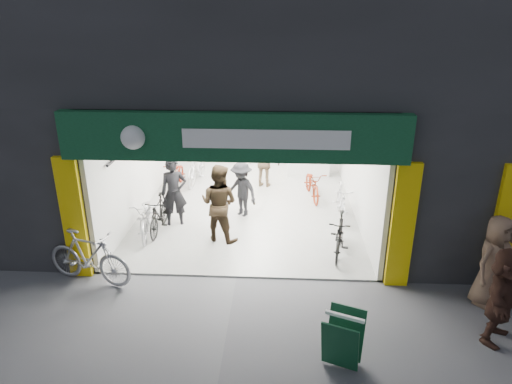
# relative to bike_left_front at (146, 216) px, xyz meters

# --- Properties ---
(ground) EXTENTS (60.00, 60.00, 0.00)m
(ground) POSITION_rel_bike_left_front_xyz_m (2.40, -1.89, -0.48)
(ground) COLOR #56565B
(ground) RESTS_ON ground
(building) EXTENTS (17.00, 10.27, 8.00)m
(building) POSITION_rel_bike_left_front_xyz_m (3.31, 3.10, 3.84)
(building) COLOR #232326
(building) RESTS_ON ground
(bike_left_front) EXTENTS (0.97, 1.90, 0.95)m
(bike_left_front) POSITION_rel_bike_left_front_xyz_m (0.00, 0.00, 0.00)
(bike_left_front) COLOR #B5B4B9
(bike_left_front) RESTS_ON ground
(bike_left_midfront) EXTENTS (0.47, 1.58, 0.95)m
(bike_left_midfront) POSITION_rel_bike_left_front_xyz_m (0.28, 0.14, -0.00)
(bike_left_midfront) COLOR black
(bike_left_midfront) RESTS_ON ground
(bike_left_midback) EXTENTS (0.60, 1.70, 0.89)m
(bike_left_midback) POSITION_rel_bike_left_front_xyz_m (0.09, 3.12, -0.03)
(bike_left_midback) COLOR maroon
(bike_left_midback) RESTS_ON ground
(bike_left_back) EXTENTS (0.72, 1.93, 1.14)m
(bike_left_back) POSITION_rel_bike_left_front_xyz_m (0.60, 3.69, 0.09)
(bike_left_back) COLOR #BABABF
(bike_left_back) RESTS_ON ground
(bike_right_front) EXTENTS (0.75, 1.66, 0.96)m
(bike_right_front) POSITION_rel_bike_left_front_xyz_m (4.63, -0.77, 0.01)
(bike_right_front) COLOR black
(bike_right_front) RESTS_ON ground
(bike_right_mid) EXTENTS (0.82, 1.74, 0.88)m
(bike_right_mid) POSITION_rel_bike_left_front_xyz_m (4.23, 2.58, -0.04)
(bike_right_mid) COLOR maroon
(bike_right_mid) RESTS_ON ground
(bike_right_back) EXTENTS (0.46, 1.59, 0.95)m
(bike_right_back) POSITION_rel_bike_left_front_xyz_m (4.90, 1.17, -0.00)
(bike_right_back) COLOR silver
(bike_right_back) RESTS_ON ground
(parked_bike) EXTENTS (1.98, 1.03, 1.15)m
(parked_bike) POSITION_rel_bike_left_front_xyz_m (-0.55, -2.19, 0.10)
(parked_bike) COLOR #A9A9AE
(parked_bike) RESTS_ON ground
(customer_a) EXTENTS (0.75, 0.59, 1.80)m
(customer_a) POSITION_rel_bike_left_front_xyz_m (0.60, 0.54, 0.42)
(customer_a) COLOR black
(customer_a) RESTS_ON ground
(customer_b) EXTENTS (1.12, 1.00, 1.91)m
(customer_b) POSITION_rel_bike_left_front_xyz_m (1.84, -0.20, 0.48)
(customer_b) COLOR #312416
(customer_b) RESTS_ON ground
(customer_c) EXTENTS (1.13, 1.05, 1.53)m
(customer_c) POSITION_rel_bike_left_front_xyz_m (2.25, 1.17, 0.29)
(customer_c) COLOR black
(customer_c) RESTS_ON ground
(customer_d) EXTENTS (1.00, 0.59, 1.60)m
(customer_d) POSITION_rel_bike_left_front_xyz_m (2.78, 3.39, 0.32)
(customer_d) COLOR #80664A
(customer_d) RESTS_ON ground
(pedestrian_near) EXTENTS (1.05, 0.98, 1.79)m
(pedestrian_near) POSITION_rel_bike_left_front_xyz_m (7.21, -2.48, 0.42)
(pedestrian_near) COLOR brown
(pedestrian_near) RESTS_ON ground
(pedestrian_far) EXTENTS (1.36, 1.57, 1.71)m
(pedestrian_far) POSITION_rel_bike_left_front_xyz_m (6.93, -3.53, 0.38)
(pedestrian_far) COLOR #3A221A
(pedestrian_far) RESTS_ON ground
(sandwich_board) EXTENTS (0.74, 0.75, 0.88)m
(sandwich_board) POSITION_rel_bike_left_front_xyz_m (4.28, -4.27, 0.01)
(sandwich_board) COLOR #0E3921
(sandwich_board) RESTS_ON ground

